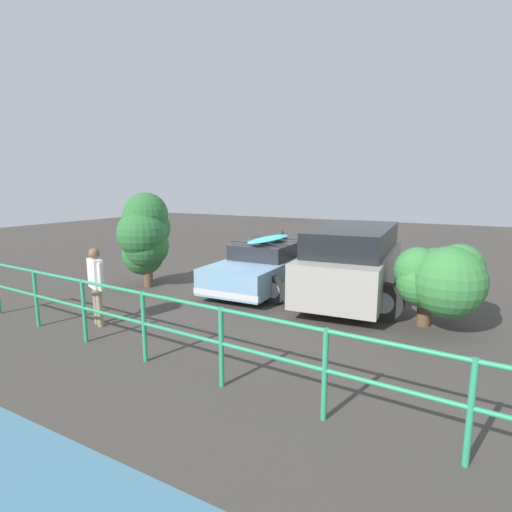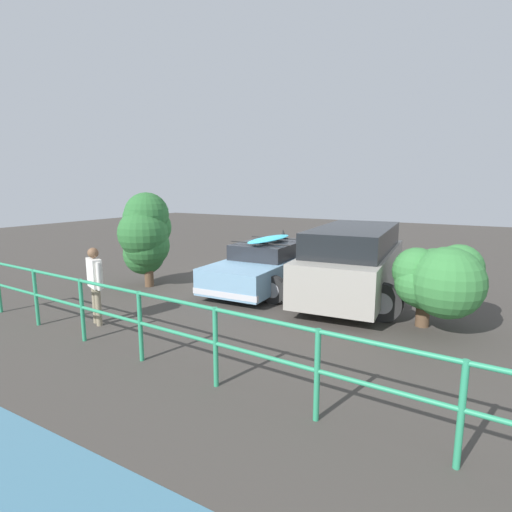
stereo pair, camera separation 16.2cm
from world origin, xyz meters
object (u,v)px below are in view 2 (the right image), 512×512
person_bystander (95,279)px  bush_near_right (437,279)px  bush_near_left (146,233)px  sedan_car (267,265)px  suv_car (353,261)px

person_bystander → bush_near_right: 6.64m
bush_near_right → bush_near_left: bearing=1.4°
sedan_car → bush_near_left: 3.45m
sedan_car → bush_near_right: bush_near_right is taller
person_bystander → bush_near_right: bush_near_right is taller
suv_car → bush_near_left: size_ratio=1.95×
sedan_car → person_bystander: (1.51, 4.44, 0.34)m
sedan_car → person_bystander: size_ratio=2.88×
sedan_car → suv_car: size_ratio=0.90×
person_bystander → bush_near_left: (1.40, -2.81, 0.55)m
sedan_car → bush_near_left: bearing=29.3°
sedan_car → suv_car: (-2.40, 0.01, 0.33)m
suv_car → bush_near_left: bearing=17.0°
bush_near_right → suv_car: bearing=-35.7°
person_bystander → sedan_car: bearing=-108.8°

